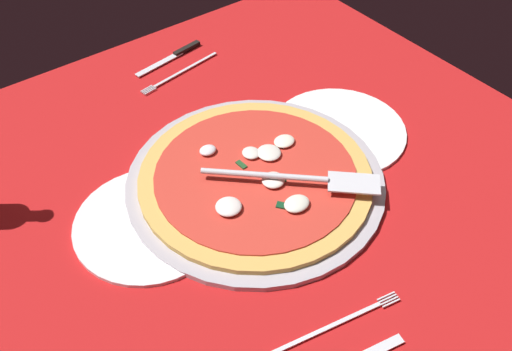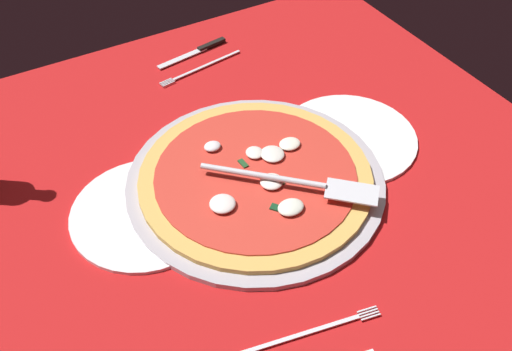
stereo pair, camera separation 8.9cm
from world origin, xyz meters
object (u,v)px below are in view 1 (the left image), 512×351
(pizza, at_px, (256,177))
(place_setting_near, at_px, (177,65))
(dinner_plate_right, at_px, (150,223))
(pizza_server, at_px, (296,178))
(place_setting_far, at_px, (336,349))
(dinner_plate_left, at_px, (339,131))

(pizza, height_order, place_setting_near, pizza)
(dinner_plate_right, height_order, pizza_server, pizza_server)
(dinner_plate_right, bearing_deg, place_setting_far, 104.65)
(pizza, distance_m, place_setting_far, 0.33)
(dinner_plate_right, bearing_deg, pizza_server, 158.15)
(dinner_plate_left, height_order, place_setting_far, place_setting_far)
(pizza, bearing_deg, place_setting_far, 71.85)
(pizza, bearing_deg, dinner_plate_left, -175.40)
(dinner_plate_left, distance_m, pizza_server, 0.19)
(dinner_plate_right, bearing_deg, pizza, 170.56)
(dinner_plate_right, xyz_separation_m, place_setting_near, (-0.27, -0.36, -0.00))
(dinner_plate_right, xyz_separation_m, pizza, (-0.19, 0.03, 0.02))
(pizza, bearing_deg, place_setting_near, -101.79)
(dinner_plate_left, distance_m, pizza, 0.21)
(pizza, height_order, place_setting_far, pizza)
(place_setting_near, bearing_deg, dinner_plate_right, 43.72)
(dinner_plate_right, relative_size, pizza, 0.61)
(dinner_plate_right, distance_m, place_setting_far, 0.36)
(dinner_plate_left, bearing_deg, dinner_plate_right, -2.15)
(pizza, relative_size, place_setting_near, 1.95)
(dinner_plate_right, relative_size, place_setting_near, 1.20)
(dinner_plate_left, relative_size, place_setting_near, 1.24)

